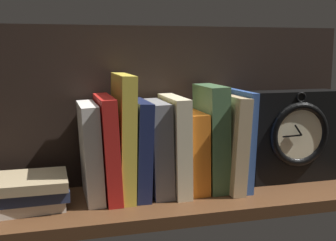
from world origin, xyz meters
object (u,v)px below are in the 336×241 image
object	(u,v)px
book_green_romantic	(211,137)
book_tan_shortstories	(227,141)
book_white_catcher	(90,152)
book_red_requiem	(108,147)
book_yellow_seinlanguage	(123,136)
book_cream_twain	(175,145)
book_navy_bierce	(139,148)
framed_clock	(293,136)
book_blue_modern	(238,139)
book_orange_pandolfini	(192,151)
book_gray_chess	(157,148)
book_stack_side	(19,192)

from	to	relation	value
book_green_romantic	book_tan_shortstories	size ratio (longest dim) A/B	1.10
book_white_catcher	book_red_requiem	xyz separation A→B (cm)	(3.47, 0.00, 0.68)
book_white_catcher	book_tan_shortstories	xyz separation A→B (cm)	(29.98, 0.00, 0.44)
book_yellow_seinlanguage	book_cream_twain	distance (cm)	11.32
book_navy_bierce	book_green_romantic	xyz separation A→B (cm)	(16.13, 0.00, 1.38)
book_white_catcher	framed_clock	bearing A→B (deg)	0.19
book_yellow_seinlanguage	book_blue_modern	bearing A→B (deg)	0.00
book_red_requiem	book_blue_modern	world-z (taller)	book_blue_modern
book_orange_pandolfini	book_blue_modern	size ratio (longest dim) A/B	0.80
book_orange_pandolfini	book_blue_modern	world-z (taller)	book_blue_modern
book_orange_pandolfini	book_tan_shortstories	bearing A→B (deg)	0.00
book_blue_modern	framed_clock	world-z (taller)	book_blue_modern
book_white_catcher	book_green_romantic	world-z (taller)	book_green_romantic
book_orange_pandolfini	framed_clock	xyz separation A→B (cm)	(24.68, 0.15, 2.04)
book_gray_chess	book_tan_shortstories	xyz separation A→B (cm)	(16.14, 0.00, 0.46)
framed_clock	book_cream_twain	bearing A→B (deg)	-179.70
book_green_romantic	book_navy_bierce	bearing A→B (deg)	-180.00
book_navy_bierce	framed_clock	size ratio (longest dim) A/B	0.95
book_white_catcher	book_orange_pandolfini	size ratio (longest dim) A/B	1.14
book_gray_chess	book_cream_twain	bearing A→B (deg)	0.00
framed_clock	book_stack_side	size ratio (longest dim) A/B	1.15
book_cream_twain	framed_clock	size ratio (longest dim) A/B	0.98
book_gray_chess	book_green_romantic	xyz separation A→B (cm)	(12.30, 0.00, 1.54)
book_tan_shortstories	book_white_catcher	bearing A→B (deg)	180.00
book_white_catcher	book_gray_chess	size ratio (longest dim) A/B	1.00
book_cream_twain	book_green_romantic	xyz separation A→B (cm)	(8.34, 0.00, 1.08)
book_gray_chess	book_orange_pandolfini	xyz separation A→B (cm)	(7.91, -0.00, -1.23)
book_blue_modern	book_red_requiem	bearing A→B (deg)	180.00
framed_clock	book_stack_side	distance (cm)	60.88
book_gray_chess	book_green_romantic	size ratio (longest dim) A/B	0.86
book_navy_bierce	book_orange_pandolfini	xyz separation A→B (cm)	(11.73, -0.00, -1.38)
book_navy_bierce	book_blue_modern	size ratio (longest dim) A/B	0.93
book_red_requiem	book_navy_bierce	distance (cm)	6.56
book_tan_shortstories	book_blue_modern	world-z (taller)	book_blue_modern
book_red_requiem	book_blue_modern	size ratio (longest dim) A/B	0.98
book_yellow_seinlanguage	book_stack_side	size ratio (longest dim) A/B	1.38
book_tan_shortstories	book_orange_pandolfini	bearing A→B (deg)	-180.00
book_navy_bierce	book_tan_shortstories	world-z (taller)	book_tan_shortstories
book_green_romantic	book_stack_side	world-z (taller)	book_green_romantic
book_red_requiem	book_tan_shortstories	bearing A→B (deg)	0.00
book_white_catcher	book_blue_modern	xyz separation A→B (cm)	(32.59, 0.00, 0.89)
book_green_romantic	book_stack_side	bearing A→B (deg)	-176.84
book_cream_twain	framed_clock	distance (cm)	28.63
book_red_requiem	framed_clock	size ratio (longest dim) A/B	1.00
book_yellow_seinlanguage	book_tan_shortstories	world-z (taller)	book_yellow_seinlanguage
book_navy_bierce	book_cream_twain	size ratio (longest dim) A/B	0.97
book_yellow_seinlanguage	book_tan_shortstories	bearing A→B (deg)	0.00
book_white_catcher	book_yellow_seinlanguage	bearing A→B (deg)	0.00
book_yellow_seinlanguage	book_gray_chess	bearing A→B (deg)	0.00
book_blue_modern	book_stack_side	world-z (taller)	book_blue_modern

